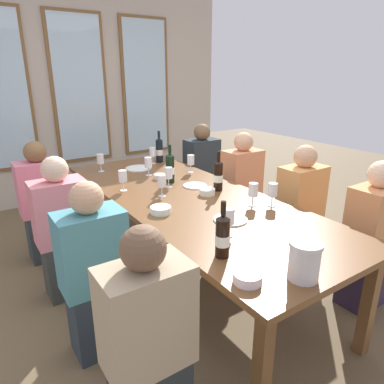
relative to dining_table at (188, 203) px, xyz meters
The scene contains 33 objects.
ground_plane 0.68m from the dining_table, ahead, with size 12.00×12.00×0.00m, color brown.
back_wall_with_windows 2.71m from the dining_table, 90.00° to the left, with size 4.27×0.10×2.90m.
dining_table is the anchor object (origin of this frame).
white_plate_0 0.96m from the dining_table, 87.99° to the left, with size 0.26×0.26×0.01m, color white.
white_plate_1 0.56m from the dining_table, 92.53° to the right, with size 0.23×0.23×0.01m, color white.
white_plate_2 0.26m from the dining_table, 42.69° to the left, with size 0.20×0.20×0.01m, color white.
metal_pitcher 1.30m from the dining_table, 98.23° to the right, with size 0.16×0.16×0.19m.
wine_bottle_0 0.34m from the dining_table, ahead, with size 0.08×0.08×0.33m.
wine_bottle_1 0.44m from the dining_table, 79.77° to the left, with size 0.08×0.08×0.34m.
wine_bottle_2 1.16m from the dining_table, 72.33° to the left, with size 0.08×0.08×0.34m.
wine_bottle_3 0.99m from the dining_table, 112.33° to the right, with size 0.08×0.08×0.31m.
tasting_bowl_0 0.18m from the dining_table, 22.02° to the right, with size 0.13×0.13×0.05m, color white.
tasting_bowl_1 0.54m from the dining_table, 85.09° to the left, with size 0.11×0.11×0.04m, color white.
tasting_bowl_2 1.24m from the dining_table, 110.06° to the right, with size 0.14×0.14×0.05m, color white.
tasting_bowl_3 0.40m from the dining_table, 151.40° to the right, with size 0.15×0.15×0.05m, color white.
wine_glass_0 0.77m from the dining_table, 104.44° to the right, with size 0.07×0.07×0.17m.
wine_glass_1 0.68m from the dining_table, 53.29° to the right, with size 0.07×0.07×0.17m.
wine_glass_2 1.13m from the dining_table, 106.40° to the left, with size 0.07×0.07×0.17m.
wine_glass_3 1.12m from the dining_table, 76.55° to the left, with size 0.07×0.07×0.17m.
wine_glass_4 0.70m from the dining_table, 54.34° to the left, with size 0.07×0.07×0.17m.
wine_glass_5 0.33m from the dining_table, 92.77° to the left, with size 0.07×0.07×0.17m.
wine_glass_6 0.55m from the dining_table, 58.28° to the right, with size 0.07×0.07×0.17m.
wine_glass_7 0.57m from the dining_table, 132.78° to the left, with size 0.07×0.07×0.17m.
wine_glass_8 0.71m from the dining_table, 89.28° to the left, with size 0.07×0.07×0.17m.
wine_glass_9 0.27m from the dining_table, 148.36° to the left, with size 0.07×0.07×0.17m.
seated_person_0 0.98m from the dining_table, 158.98° to the left, with size 0.38×0.24×1.11m.
seated_person_1 0.99m from the dining_table, 22.42° to the left, with size 0.38×0.24×1.11m.
seated_person_2 0.98m from the dining_table, 158.00° to the right, with size 0.38×0.24×1.11m.
seated_person_3 0.99m from the dining_table, 22.93° to the right, with size 0.38×0.24×1.11m.
seated_person_4 1.38m from the dining_table, 131.18° to the left, with size 0.38×0.24×1.11m.
seated_person_5 1.41m from the dining_table, 50.16° to the left, with size 0.38×0.24×1.11m.
seated_person_6 1.40m from the dining_table, 130.33° to the right, with size 0.38×0.24×1.11m.
seated_person_7 1.37m from the dining_table, 48.52° to the right, with size 0.38×0.24×1.11m.
Camera 1 is at (-1.42, -2.19, 1.67)m, focal length 32.81 mm.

